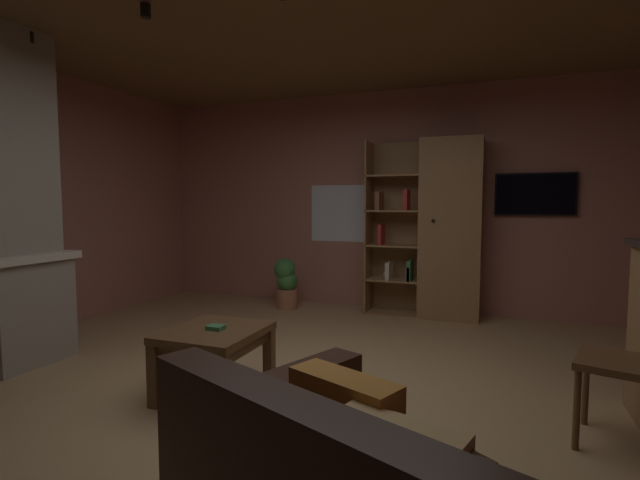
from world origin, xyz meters
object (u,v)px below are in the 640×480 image
table_book_0 (216,328)px  coffee_table (215,342)px  bookshelf_cabinet (442,230)px  potted_floor_plant (286,282)px  wall_mounted_tv (535,194)px

table_book_0 → coffee_table: bearing=143.7°
bookshelf_cabinet → coffee_table: bookshelf_cabinet is taller
table_book_0 → potted_floor_plant: (-0.68, 2.59, -0.15)m
bookshelf_cabinet → potted_floor_plant: size_ratio=3.24×
coffee_table → table_book_0: bearing=-36.3°
potted_floor_plant → wall_mounted_tv: (2.83, 0.44, 1.08)m
wall_mounted_tv → table_book_0: bearing=-125.3°
coffee_table → table_book_0: 0.11m
bookshelf_cabinet → potted_floor_plant: (-1.86, -0.23, -0.68)m
bookshelf_cabinet → coffee_table: (-1.20, -2.81, -0.64)m
bookshelf_cabinet → table_book_0: size_ratio=18.41×
coffee_table → wall_mounted_tv: 3.86m
potted_floor_plant → wall_mounted_tv: bearing=8.9°
table_book_0 → wall_mounted_tv: bearing=54.7°
wall_mounted_tv → bookshelf_cabinet: bearing=-167.7°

